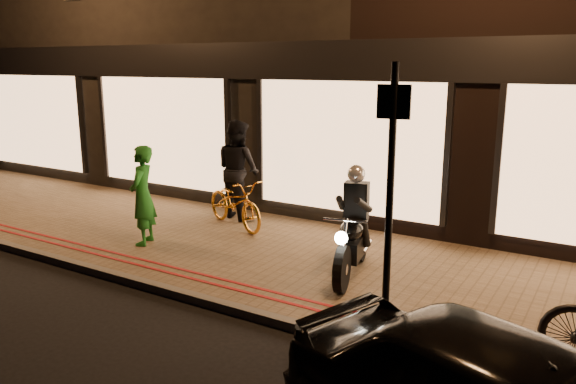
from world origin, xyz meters
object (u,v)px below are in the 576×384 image
Objects in this scene: bicycle_gold at (235,203)px; person_green at (142,195)px; sign_post at (390,190)px; motorcycle at (353,233)px.

bicycle_gold is 1.79m from person_green.
sign_post reaches higher than person_green.
sign_post is at bearing -67.48° from motorcycle.
person_green is (-3.60, -0.54, 0.22)m from motorcycle.
motorcycle reaches higher than bicycle_gold.
person_green reaches higher than bicycle_gold.
person_green is at bearing 167.84° from sign_post.
motorcycle is at bearing 125.69° from sign_post.
bicycle_gold is (-4.00, 2.62, -1.22)m from sign_post.
bicycle_gold is at bearing 146.67° from motorcycle.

